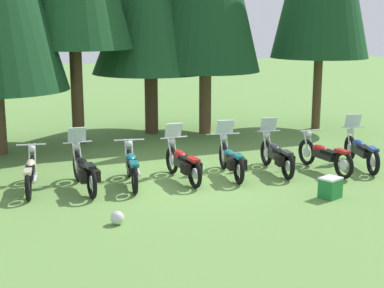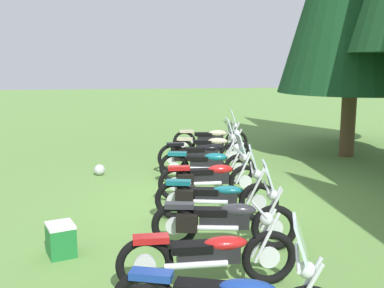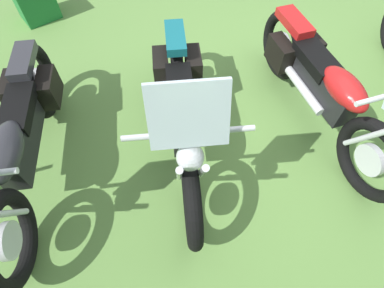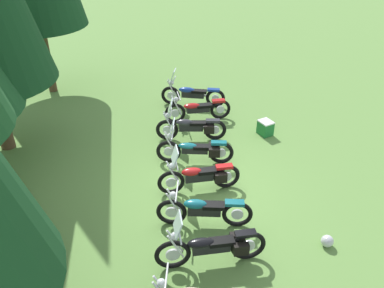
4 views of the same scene
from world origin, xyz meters
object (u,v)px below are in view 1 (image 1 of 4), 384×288
Objects in this scene: motorcycle_8 at (361,150)px; motorcycle_2 at (84,170)px; motorcycle_3 at (132,166)px; picnic_cooler at (330,188)px; motorcycle_1 at (31,173)px; motorcycle_4 at (183,162)px; motorcycle_7 at (324,155)px; motorcycle_6 at (277,155)px; dropped_helmet at (117,218)px; motorcycle_5 at (231,159)px.

motorcycle_2 is at bearing 101.46° from motorcycle_8.
motorcycle_3 is 4.00× the size of picnic_cooler.
motorcycle_2 reaches higher than picnic_cooler.
motorcycle_2 reaches higher than motorcycle_1.
motorcycle_8 is at bearing 37.55° from picnic_cooler.
motorcycle_3 is 1.29m from motorcycle_4.
motorcycle_1 is at bearing 150.41° from picnic_cooler.
motorcycle_7 reaches higher than motorcycle_3.
motorcycle_4 reaches higher than motorcycle_7.
motorcycle_8 reaches higher than motorcycle_7.
motorcycle_6 reaches higher than dropped_helmet.
motorcycle_8 is at bearing -86.56° from motorcycle_1.
motorcycle_7 is 1.01× the size of motorcycle_8.
picnic_cooler is (-0.14, -2.40, -0.22)m from motorcycle_6.
motorcycle_4 is at bearing 79.62° from motorcycle_7.
motorcycle_8 is at bearing -95.57° from motorcycle_2.
motorcycle_8 is 4.14× the size of picnic_cooler.
dropped_helmet is at bearing 168.99° from motorcycle_3.
motorcycle_3 is 2.58m from motorcycle_5.
motorcycle_3 reaches higher than motorcycle_1.
motorcycle_7 is 6.43m from dropped_helmet.
motorcycle_5 is 1.29m from motorcycle_6.
motorcycle_5 is 2.54m from motorcycle_7.
motorcycle_8 is at bearing 12.14° from dropped_helmet.
motorcycle_6 reaches higher than motorcycle_1.
motorcycle_6 is at bearing -95.21° from motorcycle_4.
motorcycle_1 is at bearing 110.22° from dropped_helmet.
motorcycle_1 is 4.94m from motorcycle_5.
dropped_helmet is (-3.73, -2.20, -0.31)m from motorcycle_5.
motorcycle_5 is 2.79m from picnic_cooler.
motorcycle_5 is at bearing 95.14° from motorcycle_6.
motorcycle_4 is at bearing 43.72° from dropped_helmet.
motorcycle_4 is 0.99× the size of motorcycle_5.
motorcycle_2 is at bearing 81.43° from motorcycle_7.
motorcycle_1 is 0.97× the size of motorcycle_7.
motorcycle_3 reaches higher than picnic_cooler.
picnic_cooler is at bearing -118.98° from motorcycle_2.
motorcycle_7 is (7.34, -1.44, 0.01)m from motorcycle_1.
motorcycle_2 reaches higher than motorcycle_6.
motorcycle_2 is at bearing 85.02° from motorcycle_4.
motorcycle_6 is 2.42m from picnic_cooler.
motorcycle_4 is at bearing 132.07° from picnic_cooler.
motorcycle_6 is (1.29, -0.14, 0.01)m from motorcycle_5.
motorcycle_5 is 0.99× the size of motorcycle_6.
motorcycle_2 is (1.16, -0.46, 0.05)m from motorcycle_1.
picnic_cooler is at bearing -114.02° from motorcycle_3.
motorcycle_4 and motorcycle_6 have the same top height.
motorcycle_6 is at bearing 98.16° from motorcycle_8.
motorcycle_1 is 4.05× the size of picnic_cooler.
motorcycle_1 is at bearing 79.31° from motorcycle_7.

